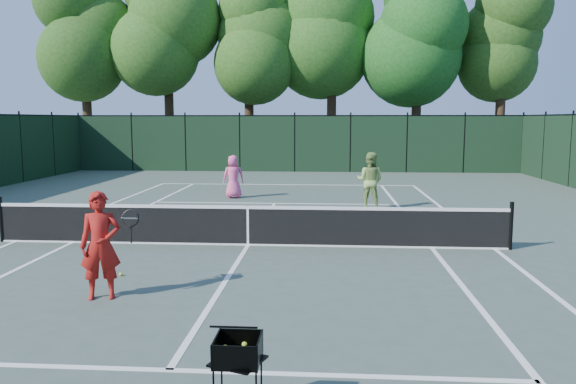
# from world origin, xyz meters

# --- Properties ---
(ground) EXTENTS (90.00, 90.00, 0.00)m
(ground) POSITION_xyz_m (0.00, 0.00, 0.00)
(ground) COLOR #414F45
(ground) RESTS_ON ground
(sideline_doubles_left) EXTENTS (0.10, 23.77, 0.01)m
(sideline_doubles_left) POSITION_xyz_m (-5.49, 0.00, 0.00)
(sideline_doubles_left) COLOR white
(sideline_doubles_left) RESTS_ON ground
(sideline_doubles_right) EXTENTS (0.10, 23.77, 0.01)m
(sideline_doubles_right) POSITION_xyz_m (5.49, 0.00, 0.00)
(sideline_doubles_right) COLOR white
(sideline_doubles_right) RESTS_ON ground
(sideline_singles_left) EXTENTS (0.10, 23.77, 0.01)m
(sideline_singles_left) POSITION_xyz_m (-4.12, 0.00, 0.00)
(sideline_singles_left) COLOR white
(sideline_singles_left) RESTS_ON ground
(sideline_singles_right) EXTENTS (0.10, 23.77, 0.01)m
(sideline_singles_right) POSITION_xyz_m (4.12, 0.00, 0.00)
(sideline_singles_right) COLOR white
(sideline_singles_right) RESTS_ON ground
(baseline_far) EXTENTS (10.97, 0.10, 0.01)m
(baseline_far) POSITION_xyz_m (0.00, 11.88, 0.00)
(baseline_far) COLOR white
(baseline_far) RESTS_ON ground
(service_line_near) EXTENTS (8.23, 0.10, 0.01)m
(service_line_near) POSITION_xyz_m (0.00, -6.40, 0.00)
(service_line_near) COLOR white
(service_line_near) RESTS_ON ground
(service_line_far) EXTENTS (8.23, 0.10, 0.01)m
(service_line_far) POSITION_xyz_m (0.00, 6.40, 0.00)
(service_line_far) COLOR white
(service_line_far) RESTS_ON ground
(center_service_line) EXTENTS (0.10, 12.80, 0.01)m
(center_service_line) POSITION_xyz_m (0.00, 0.00, 0.00)
(center_service_line) COLOR white
(center_service_line) RESTS_ON ground
(tennis_net) EXTENTS (11.69, 0.09, 1.06)m
(tennis_net) POSITION_xyz_m (0.00, 0.00, 0.48)
(tennis_net) COLOR black
(tennis_net) RESTS_ON ground
(fence_far) EXTENTS (24.00, 0.05, 3.00)m
(fence_far) POSITION_xyz_m (0.00, 18.00, 1.50)
(fence_far) COLOR black
(fence_far) RESTS_ON ground
(tree_0) EXTENTS (6.40, 6.40, 13.14)m
(tree_0) POSITION_xyz_m (-13.00, 21.50, 8.16)
(tree_0) COLOR black
(tree_0) RESTS_ON ground
(tree_1) EXTENTS (6.80, 6.80, 13.98)m
(tree_1) POSITION_xyz_m (-8.00, 22.00, 8.69)
(tree_1) COLOR black
(tree_1) RESTS_ON ground
(tree_2) EXTENTS (6.00, 6.00, 12.40)m
(tree_2) POSITION_xyz_m (-3.00, 21.80, 7.73)
(tree_2) COLOR black
(tree_2) RESTS_ON ground
(tree_3) EXTENTS (7.00, 7.00, 14.45)m
(tree_3) POSITION_xyz_m (2.00, 22.30, 9.01)
(tree_3) COLOR black
(tree_3) RESTS_ON ground
(tree_4) EXTENTS (6.20, 6.20, 12.97)m
(tree_4) POSITION_xyz_m (7.00, 21.60, 8.14)
(tree_4) COLOR black
(tree_4) RESTS_ON ground
(tree_5) EXTENTS (5.80, 5.80, 12.23)m
(tree_5) POSITION_xyz_m (12.00, 22.10, 7.71)
(tree_5) COLOR black
(tree_5) RESTS_ON ground
(coach) EXTENTS (0.85, 0.80, 1.73)m
(coach) POSITION_xyz_m (-1.79, -3.91, 0.86)
(coach) COLOR #A01712
(coach) RESTS_ON ground
(player_pink) EXTENTS (0.86, 0.67, 1.56)m
(player_pink) POSITION_xyz_m (-1.61, 7.63, 0.78)
(player_pink) COLOR #EC538E
(player_pink) RESTS_ON ground
(player_green) EXTENTS (1.06, 0.95, 1.81)m
(player_green) POSITION_xyz_m (3.13, 5.45, 0.91)
(player_green) COLOR #8BAC56
(player_green) RESTS_ON ground
(ball_hopper) EXTENTS (0.56, 0.56, 0.83)m
(ball_hopper) POSITION_xyz_m (0.96, -7.40, 0.69)
(ball_hopper) COLOR black
(ball_hopper) RESTS_ON ground
(loose_ball_midcourt) EXTENTS (0.07, 0.07, 0.07)m
(loose_ball_midcourt) POSITION_xyz_m (-1.96, -2.66, 0.03)
(loose_ball_midcourt) COLOR gold
(loose_ball_midcourt) RESTS_ON ground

